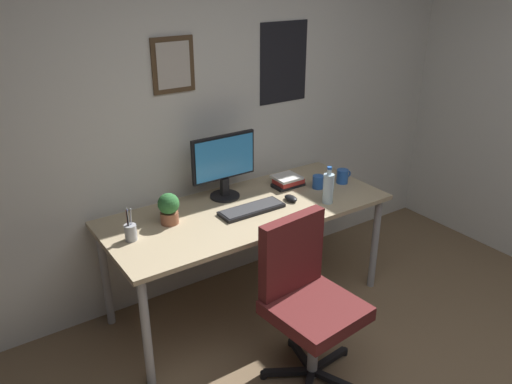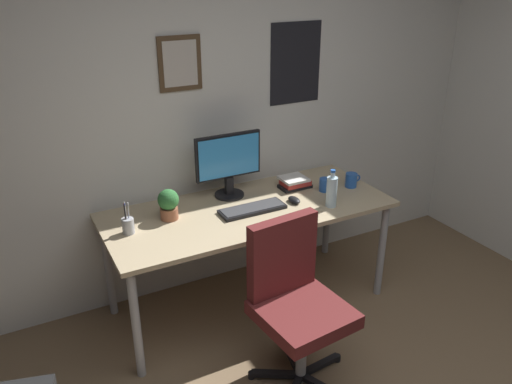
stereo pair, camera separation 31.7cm
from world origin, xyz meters
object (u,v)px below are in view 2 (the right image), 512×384
object	(u,v)px
coffee_mug_far	(325,185)
monitor	(228,163)
keyboard	(252,209)
office_chair	(295,296)
pen_cup	(128,225)
computer_mouse	(294,200)
potted_plant	(168,203)
water_bottle	(332,191)
book_stack_left	(295,183)
coffee_mug_near	(351,180)

from	to	relation	value
coffee_mug_far	monitor	bearing A→B (deg)	159.20
keyboard	office_chair	bearing A→B (deg)	-97.27
keyboard	pen_cup	xyz separation A→B (m)	(-0.78, 0.07, 0.04)
computer_mouse	potted_plant	bearing A→B (deg)	168.98
water_bottle	book_stack_left	distance (m)	0.38
monitor	keyboard	world-z (taller)	monitor
computer_mouse	pen_cup	distance (m)	1.08
coffee_mug_near	book_stack_left	size ratio (longest dim) A/B	0.55
computer_mouse	water_bottle	xyz separation A→B (m)	(0.18, -0.16, 0.09)
coffee_mug_far	coffee_mug_near	bearing A→B (deg)	-6.96
office_chair	book_stack_left	bearing A→B (deg)	58.78
water_bottle	book_stack_left	size ratio (longest dim) A/B	1.15
water_bottle	coffee_mug_far	size ratio (longest dim) A/B	2.17
potted_plant	book_stack_left	xyz separation A→B (m)	(0.94, 0.05, -0.07)
office_chair	monitor	size ratio (longest dim) A/B	2.07
book_stack_left	monitor	bearing A→B (deg)	168.87
keyboard	pen_cup	bearing A→B (deg)	174.70
computer_mouse	coffee_mug_near	bearing A→B (deg)	4.39
office_chair	water_bottle	xyz separation A→B (m)	(0.57, 0.49, 0.32)
keyboard	computer_mouse	size ratio (longest dim) A/B	3.91
office_chair	water_bottle	size ratio (longest dim) A/B	3.76
computer_mouse	coffee_mug_far	xyz separation A→B (m)	(0.29, 0.06, 0.03)
potted_plant	computer_mouse	bearing A→B (deg)	-11.02
coffee_mug_far	potted_plant	xyz separation A→B (m)	(-1.09, 0.09, 0.06)
keyboard	water_bottle	world-z (taller)	water_bottle
computer_mouse	coffee_mug_far	size ratio (longest dim) A/B	0.95
water_bottle	potted_plant	bearing A→B (deg)	162.32
coffee_mug_far	water_bottle	bearing A→B (deg)	-115.89
office_chair	coffee_mug_far	world-z (taller)	office_chair
office_chair	pen_cup	distance (m)	1.04
computer_mouse	coffee_mug_near	xyz separation A→B (m)	(0.49, 0.04, 0.03)
potted_plant	office_chair	bearing A→B (deg)	-62.30
pen_cup	monitor	bearing A→B (deg)	15.75
computer_mouse	water_bottle	bearing A→B (deg)	-40.87
coffee_mug_near	coffee_mug_far	distance (m)	0.21
coffee_mug_far	pen_cup	world-z (taller)	pen_cup
monitor	pen_cup	world-z (taller)	monitor
water_bottle	potted_plant	distance (m)	1.04
coffee_mug_near	pen_cup	size ratio (longest dim) A/B	0.60
office_chair	pen_cup	xyz separation A→B (m)	(-0.69, 0.73, 0.27)
keyboard	computer_mouse	distance (m)	0.30
office_chair	coffee_mug_near	bearing A→B (deg)	37.81
computer_mouse	potted_plant	world-z (taller)	potted_plant
monitor	keyboard	bearing A→B (deg)	-83.52
coffee_mug_near	potted_plant	distance (m)	1.31
keyboard	potted_plant	xyz separation A→B (m)	(-0.51, 0.14, 0.09)
monitor	water_bottle	world-z (taller)	monitor
computer_mouse	coffee_mug_near	distance (m)	0.50
computer_mouse	pen_cup	world-z (taller)	pen_cup
book_stack_left	pen_cup	bearing A→B (deg)	-174.39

